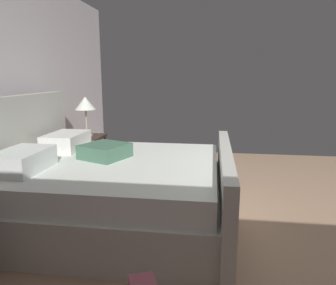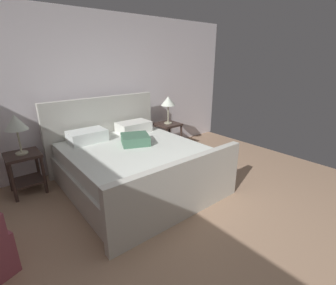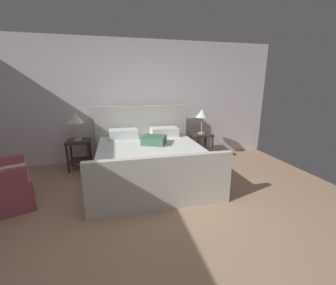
% 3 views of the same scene
% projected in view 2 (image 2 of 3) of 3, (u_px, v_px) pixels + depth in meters
% --- Properties ---
extents(ground_plane, '(6.24, 5.73, 0.02)m').
position_uv_depth(ground_plane, '(215.00, 249.00, 2.51)').
color(ground_plane, '#A48165').
extents(wall_back, '(6.36, 0.12, 2.60)m').
position_uv_depth(wall_back, '(90.00, 92.00, 4.22)').
color(wall_back, silver).
rests_on(wall_back, ground).
extents(bed, '(1.99, 2.18, 1.23)m').
position_uv_depth(bed, '(134.00, 163.00, 3.67)').
color(bed, beige).
rests_on(bed, ground).
extents(nightstand_right, '(0.44, 0.44, 0.60)m').
position_uv_depth(nightstand_right, '(168.00, 133.00, 5.01)').
color(nightstand_right, '#3B2A25').
rests_on(nightstand_right, ground).
extents(table_lamp_right, '(0.28, 0.28, 0.55)m').
position_uv_depth(table_lamp_right, '(168.00, 102.00, 4.80)').
color(table_lamp_right, '#B7B293').
rests_on(table_lamp_right, nightstand_right).
extents(nightstand_left, '(0.44, 0.44, 0.60)m').
position_uv_depth(nightstand_left, '(25.00, 167.00, 3.44)').
color(nightstand_left, '#3B2A25').
rests_on(nightstand_left, ground).
extents(table_lamp_left, '(0.29, 0.29, 0.55)m').
position_uv_depth(table_lamp_left, '(15.00, 123.00, 3.23)').
color(table_lamp_left, '#B7B293').
rests_on(table_lamp_left, nightstand_left).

